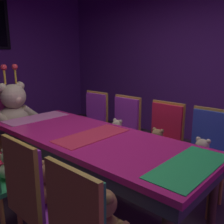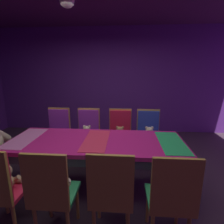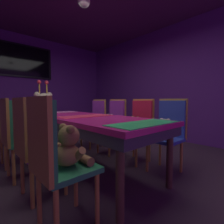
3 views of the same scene
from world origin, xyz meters
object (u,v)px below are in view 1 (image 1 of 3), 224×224
at_px(teddy_left_0, 104,217).
at_px(chair_left_1, 33,192).
at_px(chair_right_3, 94,119).
at_px(teddy_left_2, 11,165).
at_px(banquet_table, 92,144).
at_px(chair_right_2, 124,126).
at_px(teddy_right_2, 117,131).
at_px(teddy_left_1, 51,185).
at_px(chair_right_1, 164,136).
at_px(throne_chair, 10,119).
at_px(chair_right_0, 207,147).
at_px(king_teddy_bear, 15,110).
at_px(teddy_right_1, 157,141).
at_px(teddy_right_0, 201,153).

relative_size(teddy_left_0, chair_left_1, 0.35).
height_order(chair_left_1, chair_right_3, same).
bearing_deg(teddy_left_2, chair_left_1, -101.38).
height_order(banquet_table, chair_right_2, chair_right_2).
height_order(teddy_left_0, teddy_left_2, teddy_left_0).
bearing_deg(chair_right_3, chair_left_1, 34.58).
bearing_deg(chair_right_3, teddy_left_0, 48.02).
xyz_separation_m(chair_right_2, teddy_right_2, (-0.14, 0.00, -0.03)).
bearing_deg(teddy_left_0, chair_right_3, 48.02).
height_order(teddy_right_2, chair_right_3, chair_right_3).
distance_m(teddy_left_1, chair_right_1, 1.50).
bearing_deg(throne_chair, chair_right_2, 30.17).
bearing_deg(chair_right_2, teddy_left_1, 20.51).
bearing_deg(chair_right_0, king_teddy_bear, -70.64).
height_order(teddy_right_2, king_teddy_bear, king_teddy_bear).
height_order(teddy_left_1, chair_right_1, chair_right_1).
bearing_deg(chair_right_3, chair_right_1, 89.93).
distance_m(banquet_table, chair_right_0, 1.17).
xyz_separation_m(teddy_left_1, king_teddy_bear, (0.66, 1.83, 0.16)).
relative_size(chair_left_1, chair_right_0, 1.00).
distance_m(chair_right_0, teddy_right_1, 0.53).
distance_m(teddy_left_0, chair_right_0, 1.51).
distance_m(banquet_table, king_teddy_bear, 1.56).
relative_size(chair_left_1, teddy_right_0, 3.50).
relative_size(chair_right_0, chair_right_2, 1.00).
xyz_separation_m(chair_right_2, throne_chair, (-0.84, 1.44, 0.00)).
height_order(teddy_left_0, chair_right_3, chair_right_3).
distance_m(teddy_left_1, teddy_right_0, 1.46).
distance_m(chair_left_1, teddy_left_2, 0.58).
bearing_deg(chair_right_2, king_teddy_bear, -56.58).
distance_m(teddy_right_1, king_teddy_bear, 1.99).
height_order(teddy_left_2, chair_right_3, chair_right_3).
xyz_separation_m(chair_right_0, king_teddy_bear, (-0.83, 2.37, 0.16)).
relative_size(banquet_table, teddy_left_1, 7.19).
relative_size(teddy_left_0, chair_right_2, 0.35).
xyz_separation_m(teddy_left_2, teddy_right_2, (1.39, -0.00, -0.01)).
bearing_deg(king_teddy_bear, chair_right_2, 33.42).
distance_m(teddy_left_0, teddy_left_1, 0.55).
bearing_deg(king_teddy_bear, banquet_table, -0.00).
relative_size(chair_left_1, chair_right_1, 1.00).
bearing_deg(throne_chair, teddy_left_0, -14.87).
distance_m(teddy_left_0, teddy_right_1, 1.46).
bearing_deg(teddy_right_1, king_teddy_bear, -69.58).
bearing_deg(king_teddy_bear, chair_right_0, 19.36).
xyz_separation_m(banquet_table, teddy_right_0, (0.69, -0.81, -0.08)).
bearing_deg(teddy_right_2, chair_right_3, -103.89).
height_order(teddy_right_0, chair_right_3, chair_right_3).
relative_size(teddy_left_0, chair_right_3, 0.35).
xyz_separation_m(chair_left_1, teddy_left_1, (0.15, -0.00, -0.00)).
bearing_deg(banquet_table, chair_left_1, -161.54).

